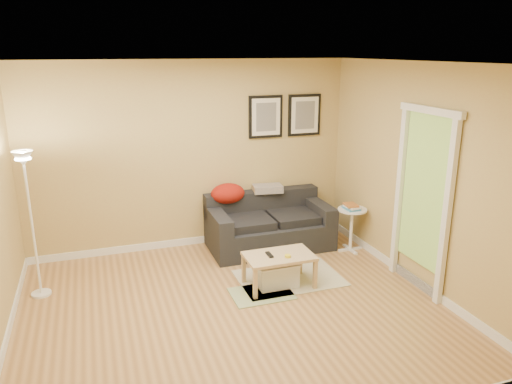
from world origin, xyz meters
The scene contains 23 objects.
floor centered at (0.00, 0.00, 0.00)m, with size 4.50×4.50×0.00m, color tan.
ceiling centered at (0.00, 0.00, 2.60)m, with size 4.50×4.50×0.00m, color white.
wall_back centered at (0.00, 2.00, 1.30)m, with size 4.50×4.50×0.00m, color tan.
wall_front centered at (0.00, -2.00, 1.30)m, with size 4.50×4.50×0.00m, color tan.
wall_right centered at (2.25, 0.00, 1.30)m, with size 4.00×4.00×0.00m, color tan.
baseboard_back centered at (0.00, 1.99, 0.05)m, with size 4.50×0.02×0.10m, color white.
baseboard_left centered at (-2.24, 0.00, 0.05)m, with size 0.02×4.00×0.10m, color white.
baseboard_right centered at (2.24, 0.00, 0.05)m, with size 0.02×4.00×0.10m, color white.
sofa centered at (0.99, 1.53, 0.38)m, with size 1.70×0.90×0.75m, color black, non-canonical shape.
red_throw centered at (0.46, 1.81, 0.77)m, with size 0.48×0.36×0.28m, color maroon, non-canonical shape.
plaid_throw centered at (1.06, 1.84, 0.78)m, with size 0.42×0.26×0.10m, color tan, non-canonical shape.
framed_print_left centered at (1.08, 1.98, 1.80)m, with size 0.50×0.04×0.60m, color black, non-canonical shape.
framed_print_right centered at (1.68, 1.98, 1.80)m, with size 0.50×0.04×0.60m, color black, non-canonical shape.
area_rug centered at (0.87, 0.51, 0.01)m, with size 1.25×0.85×0.01m, color beige.
green_runner centered at (0.41, 0.24, 0.01)m, with size 0.70×0.50×0.01m, color #668C4C.
coffee_table centered at (0.67, 0.37, 0.20)m, with size 0.80×0.49×0.40m, color tan, non-canonical shape.
remote_control centered at (0.56, 0.39, 0.41)m, with size 0.05×0.16×0.02m, color black.
tape_roll centered at (0.74, 0.27, 0.42)m, with size 0.07×0.07×0.03m, color yellow.
storage_bin centered at (0.65, 0.40, 0.15)m, with size 0.49×0.36×0.30m, color white, non-canonical shape.
side_table centered at (2.02, 1.05, 0.31)m, with size 0.40×0.40×0.61m, color white, non-canonical shape.
book_stack centered at (2.00, 1.05, 0.65)m, with size 0.18×0.24×0.07m, color teal, non-canonical shape.
floor_lamp centered at (-2.00, 1.05, 0.80)m, with size 0.22×0.22×1.70m, color white, non-canonical shape.
doorway centered at (2.20, -0.15, 1.02)m, with size 0.12×1.01×2.13m, color white, non-canonical shape.
Camera 1 is at (-1.30, -4.55, 2.73)m, focal length 34.32 mm.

